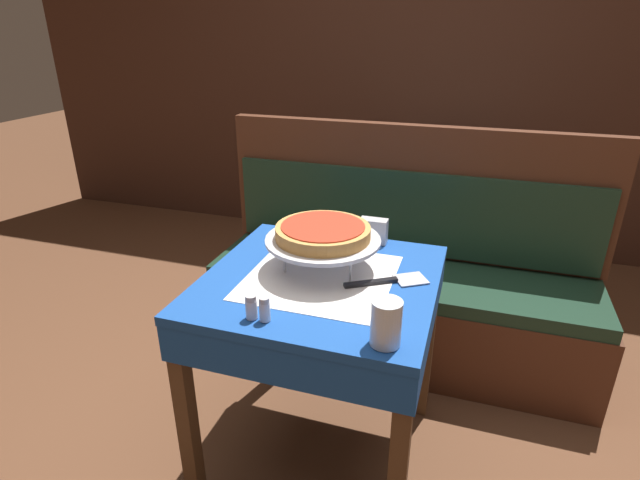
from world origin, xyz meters
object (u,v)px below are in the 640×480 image
dining_table_rear (439,180)px  water_glass_near (386,323)px  condiment_caddy (442,154)px  pepper_shaker (265,309)px  booth_bench (399,293)px  napkin_holder (373,231)px  pizza_pan_stand (323,241)px  deep_dish_pizza (323,232)px  dining_table_front (320,304)px  pizza_server (388,281)px  salt_shaker (251,307)px

dining_table_rear → water_glass_near: size_ratio=6.05×
dining_table_rear → condiment_caddy: size_ratio=4.41×
dining_table_rear → pepper_shaker: pepper_shaker is taller
dining_table_rear → booth_bench: booth_bench is taller
water_glass_near → pepper_shaker: size_ratio=1.73×
pepper_shaker → napkin_holder: (0.16, 0.61, 0.01)m
napkin_holder → condiment_caddy: (0.12, 1.33, -0.02)m
pizza_pan_stand → napkin_holder: bearing=67.2°
deep_dish_pizza → dining_table_front: bearing=-79.8°
pizza_pan_stand → water_glass_near: 0.45m
pizza_pan_stand → dining_table_rear: bearing=81.1°
deep_dish_pizza → napkin_holder: bearing=67.2°
dining_table_front → napkin_holder: bearing=72.6°
pizza_pan_stand → booth_bench: bearing=76.2°
booth_bench → dining_table_rear: bearing=85.2°
water_glass_near → napkin_holder: bearing=105.2°
booth_bench → pizza_server: 0.83m
pizza_pan_stand → deep_dish_pizza: (0.00, 0.00, 0.03)m
napkin_holder → booth_bench: bearing=82.4°
pizza_server → salt_shaker: size_ratio=3.61×
booth_bench → pizza_server: (0.06, -0.71, 0.43)m
pizza_pan_stand → deep_dish_pizza: bearing=0.0°
dining_table_front → pizza_pan_stand: size_ratio=2.00×
pepper_shaker → napkin_holder: bearing=74.8°
booth_bench → water_glass_near: (0.11, -1.02, 0.49)m
deep_dish_pizza → condiment_caddy: bearing=81.7°
dining_table_front → deep_dish_pizza: (-0.01, 0.06, 0.23)m
water_glass_near → napkin_holder: 0.63m
salt_shaker → pepper_shaker: 0.04m
water_glass_near → pepper_shaker: bearing=179.1°
deep_dish_pizza → pizza_server: size_ratio=1.21×
water_glass_near → condiment_caddy: (-0.05, 1.94, -0.03)m
condiment_caddy → dining_table_rear: bearing=-86.7°
booth_bench → salt_shaker: size_ratio=25.10×
napkin_holder → pepper_shaker: bearing=-105.2°
deep_dish_pizza → napkin_holder: (0.11, 0.26, -0.09)m
water_glass_near → pizza_server: bearing=99.6°
deep_dish_pizza → salt_shaker: size_ratio=4.35×
salt_shaker → pizza_pan_stand: bearing=74.7°
dining_table_rear → napkin_holder: 1.26m
pizza_server → pepper_shaker: size_ratio=3.58×
pepper_shaker → deep_dish_pizza: bearing=81.0°
pizza_server → pepper_shaker: bearing=-131.4°
dining_table_rear → pizza_server: (-0.01, -1.54, 0.11)m
deep_dish_pizza → salt_shaker: bearing=-105.3°
deep_dish_pizza → napkin_holder: 0.30m
napkin_holder → condiment_caddy: bearing=84.8°
pizza_server → pepper_shaker: pepper_shaker is taller
water_glass_near → salt_shaker: (-0.37, 0.01, -0.03)m
pizza_server → salt_shaker: salt_shaker is taller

